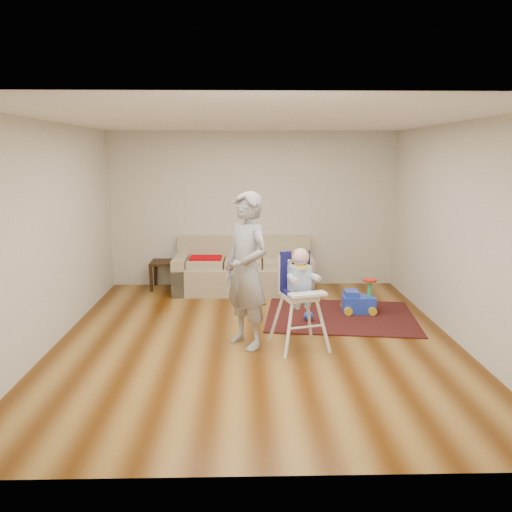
{
  "coord_description": "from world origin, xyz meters",
  "views": [
    {
      "loc": [
        -0.15,
        -5.99,
        2.31
      ],
      "look_at": [
        0.0,
        0.4,
        1.0
      ],
      "focal_mm": 35.0,
      "sensor_mm": 36.0,
      "label": 1
    }
  ],
  "objects_px": {
    "ride_on_toy": "(359,296)",
    "high_chair": "(300,300)",
    "sofa": "(243,265)",
    "adult": "(247,271)",
    "side_table": "(165,275)",
    "toy_ball": "(308,316)"
  },
  "relations": [
    {
      "from": "ride_on_toy",
      "to": "high_chair",
      "type": "bearing_deg",
      "value": -127.19
    },
    {
      "from": "high_chair",
      "to": "adult",
      "type": "relative_size",
      "value": 0.66
    },
    {
      "from": "toy_ball",
      "to": "high_chair",
      "type": "xyz_separation_m",
      "value": [
        -0.23,
        -0.92,
        0.51
      ]
    },
    {
      "from": "toy_ball",
      "to": "high_chair",
      "type": "relative_size",
      "value": 0.11
    },
    {
      "from": "toy_ball",
      "to": "side_table",
      "type": "bearing_deg",
      "value": 141.0
    },
    {
      "from": "side_table",
      "to": "ride_on_toy",
      "type": "relative_size",
      "value": 0.95
    },
    {
      "from": "sofa",
      "to": "ride_on_toy",
      "type": "height_order",
      "value": "sofa"
    },
    {
      "from": "adult",
      "to": "toy_ball",
      "type": "bearing_deg",
      "value": 95.63
    },
    {
      "from": "side_table",
      "to": "ride_on_toy",
      "type": "xyz_separation_m",
      "value": [
        3.07,
        -1.48,
        0.03
      ]
    },
    {
      "from": "sofa",
      "to": "adult",
      "type": "relative_size",
      "value": 1.25
    },
    {
      "from": "side_table",
      "to": "sofa",
      "type": "bearing_deg",
      "value": -8.69
    },
    {
      "from": "side_table",
      "to": "ride_on_toy",
      "type": "bearing_deg",
      "value": -25.74
    },
    {
      "from": "side_table",
      "to": "adult",
      "type": "relative_size",
      "value": 0.26
    },
    {
      "from": "sofa",
      "to": "adult",
      "type": "bearing_deg",
      "value": -87.69
    },
    {
      "from": "toy_ball",
      "to": "adult",
      "type": "height_order",
      "value": "adult"
    },
    {
      "from": "sofa",
      "to": "ride_on_toy",
      "type": "distance_m",
      "value": 2.13
    },
    {
      "from": "sofa",
      "to": "adult",
      "type": "xyz_separation_m",
      "value": [
        0.05,
        -2.5,
        0.49
      ]
    },
    {
      "from": "sofa",
      "to": "side_table",
      "type": "height_order",
      "value": "sofa"
    },
    {
      "from": "sofa",
      "to": "high_chair",
      "type": "height_order",
      "value": "high_chair"
    },
    {
      "from": "sofa",
      "to": "high_chair",
      "type": "bearing_deg",
      "value": -73.82
    },
    {
      "from": "ride_on_toy",
      "to": "high_chair",
      "type": "distance_m",
      "value": 1.67
    },
    {
      "from": "toy_ball",
      "to": "high_chair",
      "type": "height_order",
      "value": "high_chair"
    }
  ]
}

